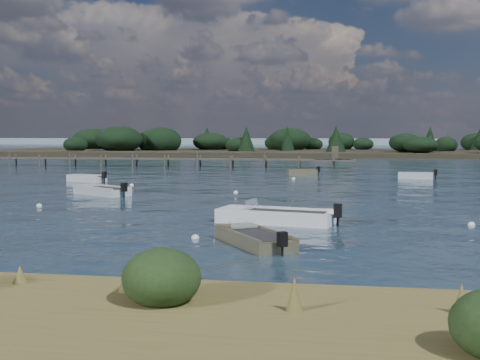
% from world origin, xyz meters
% --- Properties ---
extents(ground, '(400.00, 400.00, 0.00)m').
position_xyz_m(ground, '(0.00, 60.00, 0.00)').
color(ground, '#182A3A').
rests_on(ground, ground).
extents(shore_lip, '(160.00, 0.60, 0.30)m').
position_xyz_m(shore_lip, '(0.00, -12.20, 0.00)').
color(shore_lip, black).
rests_on(shore_lip, ground).
extents(dinghy_mid_white_a, '(5.91, 3.08, 1.36)m').
position_xyz_m(dinghy_mid_white_a, '(1.22, 1.01, 0.18)').
color(dinghy_mid_white_a, white).
rests_on(dinghy_mid_white_a, ground).
extents(tender_far_grey, '(3.87, 2.30, 1.23)m').
position_xyz_m(tender_far_grey, '(-17.58, 23.01, 0.17)').
color(tender_far_grey, silver).
rests_on(tender_far_grey, ground).
extents(tender_far_white, '(3.37, 1.88, 1.13)m').
position_xyz_m(tender_far_white, '(0.70, 34.52, 0.16)').
color(tender_far_white, brown).
rests_on(tender_far_white, ground).
extents(tender_far_grey_b, '(3.56, 1.78, 1.19)m').
position_xyz_m(tender_far_grey_b, '(11.46, 31.00, 0.17)').
color(tender_far_grey_b, silver).
rests_on(tender_far_grey_b, ground).
extents(dinghy_mid_grey, '(4.62, 3.77, 1.21)m').
position_xyz_m(dinghy_mid_grey, '(-11.84, 12.23, 0.16)').
color(dinghy_mid_grey, silver).
rests_on(dinghy_mid_grey, ground).
extents(dinghy_near_olive, '(3.56, 4.37, 1.10)m').
position_xyz_m(dinghy_near_olive, '(0.97, -4.69, 0.14)').
color(dinghy_near_olive, brown).
rests_on(dinghy_near_olive, ground).
extents(buoy_a, '(0.32, 0.32, 0.32)m').
position_xyz_m(buoy_a, '(-1.53, -3.72, 0.00)').
color(buoy_a, white).
rests_on(buoy_a, ground).
extents(buoy_b, '(0.32, 0.32, 0.32)m').
position_xyz_m(buoy_b, '(10.16, 1.64, 0.00)').
color(buoy_b, white).
rests_on(buoy_b, ground).
extents(buoy_c, '(0.32, 0.32, 0.32)m').
position_xyz_m(buoy_c, '(-12.92, 5.37, 0.00)').
color(buoy_c, white).
rests_on(buoy_c, ground).
extents(buoy_e, '(0.32, 0.32, 0.32)m').
position_xyz_m(buoy_e, '(0.18, 29.07, 0.00)').
color(buoy_e, white).
rests_on(buoy_e, ground).
extents(buoy_extra_a, '(0.32, 0.32, 0.32)m').
position_xyz_m(buoy_extra_a, '(-12.36, 19.84, 0.00)').
color(buoy_extra_a, white).
rests_on(buoy_extra_a, ground).
extents(buoy_extra_b, '(0.32, 0.32, 0.32)m').
position_xyz_m(buoy_extra_b, '(-2.98, 15.06, 0.00)').
color(buoy_extra_b, white).
rests_on(buoy_extra_b, ground).
extents(jetty, '(64.50, 3.20, 3.40)m').
position_xyz_m(jetty, '(-21.74, 47.99, 0.98)').
color(jetty, '#4D4339').
rests_on(jetty, ground).
extents(far_headland, '(190.00, 40.00, 5.80)m').
position_xyz_m(far_headland, '(25.00, 100.00, 1.96)').
color(far_headland, black).
rests_on(far_headland, ground).
extents(distant_haze, '(280.00, 20.00, 2.40)m').
position_xyz_m(distant_haze, '(-90.00, 230.00, 0.00)').
color(distant_haze, gray).
rests_on(distant_haze, ground).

